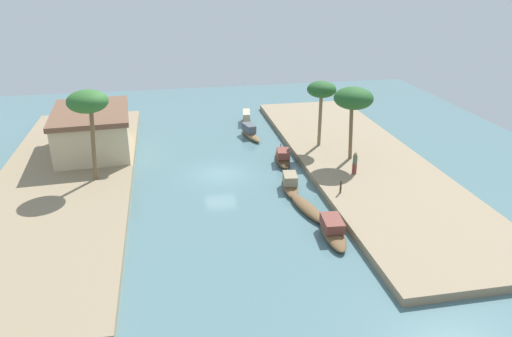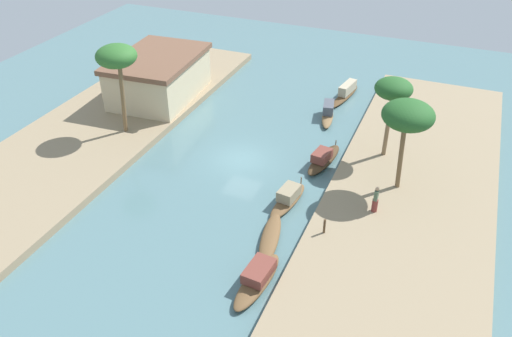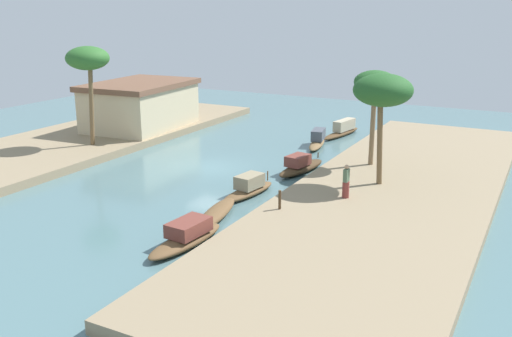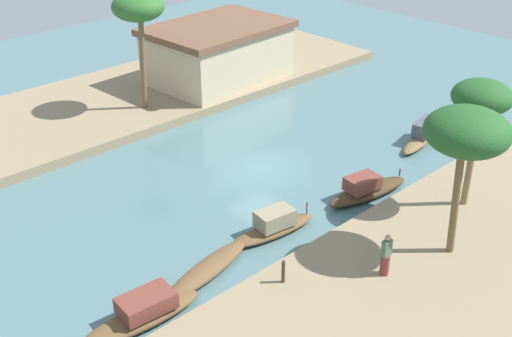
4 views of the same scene
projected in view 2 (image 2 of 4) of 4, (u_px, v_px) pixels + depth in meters
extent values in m
plane|color=slate|center=(241.00, 160.00, 37.85)|extent=(60.51, 60.51, 0.00)
cube|color=#937F60|center=(411.00, 194.00, 33.86)|extent=(36.41, 10.31, 0.53)
cube|color=#937F60|center=(103.00, 126.00, 41.55)|extent=(36.41, 10.31, 0.53)
ellipsoid|color=brown|center=(257.00, 281.00, 27.41)|extent=(4.69, 1.63, 0.50)
cube|color=brown|center=(259.00, 271.00, 27.26)|extent=(2.05, 1.34, 0.61)
ellipsoid|color=brown|center=(328.00, 117.00, 42.94)|extent=(4.21, 1.74, 0.46)
cube|color=#4C515B|center=(329.00, 107.00, 43.00)|extent=(1.96, 1.19, 0.76)
ellipsoid|color=brown|center=(345.00, 96.00, 46.22)|extent=(5.38, 1.75, 0.40)
cube|color=tan|center=(347.00, 88.00, 46.23)|extent=(2.55, 1.12, 0.83)
cylinder|color=brown|center=(355.00, 83.00, 47.67)|extent=(0.07, 0.07, 0.45)
ellipsoid|color=brown|center=(288.00, 201.00, 33.31)|extent=(4.33, 1.65, 0.44)
cube|color=gray|center=(289.00, 193.00, 33.06)|extent=(1.75, 1.21, 0.72)
cylinder|color=brown|center=(301.00, 181.00, 34.39)|extent=(0.07, 0.07, 0.57)
ellipsoid|color=#47331E|center=(324.00, 160.00, 37.31)|extent=(4.75, 1.87, 0.55)
cube|color=brown|center=(322.00, 155.00, 36.68)|extent=(1.71, 1.26, 0.64)
cylinder|color=#47331E|center=(336.00, 143.00, 38.54)|extent=(0.07, 0.07, 0.38)
ellipsoid|color=brown|center=(270.00, 238.00, 30.30)|extent=(4.80, 1.94, 0.50)
cylinder|color=brown|center=(375.00, 205.00, 31.73)|extent=(0.37, 0.37, 0.85)
cube|color=#4C664C|center=(376.00, 195.00, 31.31)|extent=(0.40, 0.24, 0.68)
sphere|color=tan|center=(377.00, 189.00, 31.06)|extent=(0.23, 0.23, 0.23)
cylinder|color=#4C3823|center=(324.00, 226.00, 30.00)|extent=(0.14, 0.14, 0.95)
cylinder|color=brown|center=(401.00, 156.00, 32.90)|extent=(0.30, 0.50, 4.57)
ellipsoid|color=#235623|center=(408.00, 115.00, 31.30)|extent=(3.19, 3.19, 1.76)
cylinder|color=#7F6647|center=(388.00, 126.00, 36.19)|extent=(0.30, 0.32, 4.61)
ellipsoid|color=#235623|center=(394.00, 89.00, 34.65)|extent=(2.55, 2.55, 1.40)
cylinder|color=brown|center=(123.00, 99.00, 38.77)|extent=(0.30, 0.65, 5.50)
ellipsoid|color=#2D6628|center=(116.00, 56.00, 36.93)|extent=(2.95, 2.95, 1.62)
cube|color=beige|center=(159.00, 79.00, 44.61)|extent=(8.76, 6.46, 3.25)
cube|color=brown|center=(157.00, 58.00, 43.60)|extent=(9.28, 6.85, 0.41)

